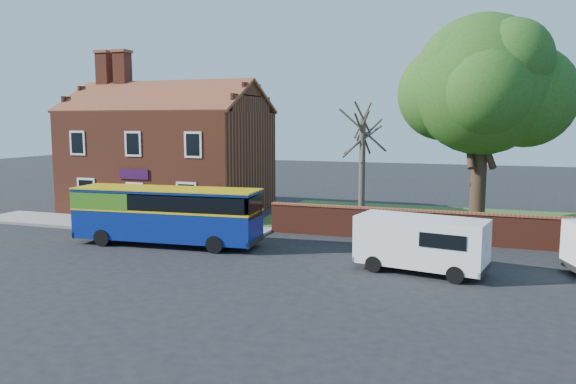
% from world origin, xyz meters
% --- Properties ---
extents(ground, '(120.00, 120.00, 0.00)m').
position_xyz_m(ground, '(0.00, 0.00, 0.00)').
color(ground, black).
rests_on(ground, ground).
extents(pavement, '(18.00, 3.50, 0.12)m').
position_xyz_m(pavement, '(-7.00, 5.75, 0.06)').
color(pavement, gray).
rests_on(pavement, ground).
extents(kerb, '(18.00, 0.15, 0.14)m').
position_xyz_m(kerb, '(-7.00, 4.00, 0.07)').
color(kerb, slate).
rests_on(kerb, ground).
extents(grass_strip, '(26.00, 12.00, 0.04)m').
position_xyz_m(grass_strip, '(13.00, 13.00, 0.02)').
color(grass_strip, '#426B28').
rests_on(grass_strip, ground).
extents(shop_building, '(12.30, 8.13, 10.50)m').
position_xyz_m(shop_building, '(-7.02, 11.50, 3.41)').
color(shop_building, brown).
rests_on(shop_building, ground).
extents(boundary_wall, '(22.00, 0.38, 1.60)m').
position_xyz_m(boundary_wall, '(13.00, 7.00, 0.81)').
color(boundary_wall, maroon).
rests_on(boundary_wall, ground).
extents(bus, '(9.18, 2.97, 2.76)m').
position_xyz_m(bus, '(-1.91, 2.22, 1.57)').
color(bus, navy).
rests_on(bus, ground).
extents(van_near, '(5.26, 2.87, 2.18)m').
position_xyz_m(van_near, '(10.45, 1.22, 1.22)').
color(van_near, white).
rests_on(van_near, ground).
extents(large_tree, '(9.56, 7.56, 11.66)m').
position_xyz_m(large_tree, '(12.51, 11.79, 7.63)').
color(large_tree, black).
rests_on(large_tree, ground).
extents(bare_tree, '(2.50, 2.97, 6.66)m').
position_xyz_m(bare_tree, '(6.25, 9.97, 3.41)').
color(bare_tree, '#4C4238').
rests_on(bare_tree, ground).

